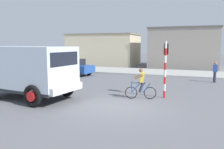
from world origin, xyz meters
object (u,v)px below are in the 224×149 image
object	(u,v)px
truck_foreground	(28,69)
pedestrian_near_kerb	(215,72)
cyclist	(141,84)
car_red_near	(73,67)
traffic_light_pole	(166,61)

from	to	relation	value
truck_foreground	pedestrian_near_kerb	xyz separation A→B (m)	(10.06, 9.51, -0.82)
cyclist	car_red_near	xyz separation A→B (m)	(-8.56, 7.28, -0.05)
truck_foreground	traffic_light_pole	distance (m)	7.67
cyclist	car_red_near	bearing A→B (deg)	139.64
car_red_near	pedestrian_near_kerb	size ratio (longest dim) A/B	2.62
traffic_light_pole	pedestrian_near_kerb	xyz separation A→B (m)	(2.97, 6.60, -1.22)
truck_foreground	car_red_near	xyz separation A→B (m)	(-2.67, 9.38, -0.85)
traffic_light_pole	pedestrian_near_kerb	distance (m)	7.34
traffic_light_pole	pedestrian_near_kerb	world-z (taller)	traffic_light_pole
cyclist	pedestrian_near_kerb	bearing A→B (deg)	60.68
truck_foreground	cyclist	distance (m)	6.31
truck_foreground	pedestrian_near_kerb	world-z (taller)	truck_foreground
cyclist	traffic_light_pole	world-z (taller)	traffic_light_pole
truck_foreground	pedestrian_near_kerb	bearing A→B (deg)	43.39
truck_foreground	pedestrian_near_kerb	size ratio (longest dim) A/B	3.49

